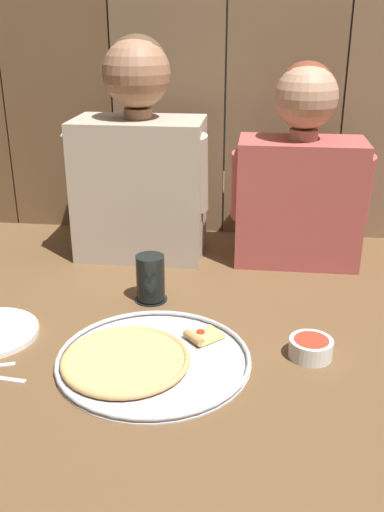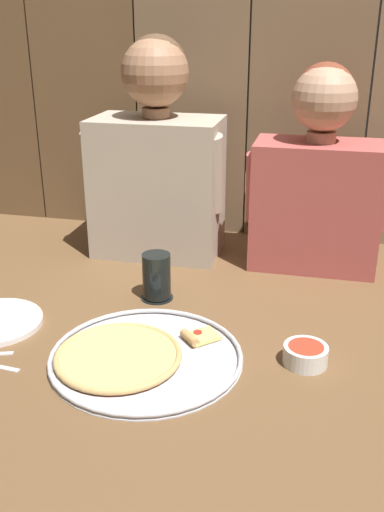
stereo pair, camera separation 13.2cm
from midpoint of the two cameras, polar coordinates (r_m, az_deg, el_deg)
ground_plane at (r=1.31m, az=3.08°, el=-9.10°), size 3.20×3.20×0.00m
pizza_tray at (r=1.26m, az=-2.50°, el=-9.89°), size 0.42×0.42×0.03m
drinking_glass at (r=1.50m, az=-1.00°, el=-2.12°), size 0.09×0.09×0.12m
dipping_bowl at (r=1.28m, az=14.08°, el=-9.42°), size 0.10×0.10×0.04m
diner_left at (r=1.74m, az=-1.28°, el=9.55°), size 0.41×0.23×0.64m
diner_right at (r=1.70m, az=14.50°, el=7.43°), size 0.39×0.20×0.58m
wooden_backdrop_wall at (r=1.89m, az=8.10°, el=23.23°), size 2.19×0.03×1.43m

